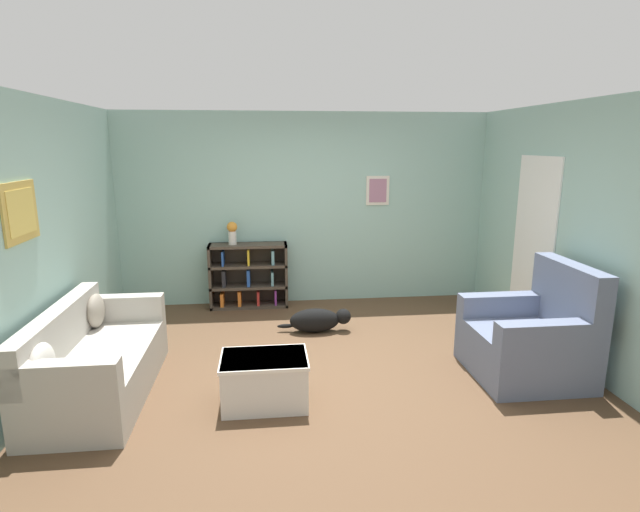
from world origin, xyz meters
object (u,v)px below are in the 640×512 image
(couch, at_px, (94,362))
(dog, at_px, (318,320))
(recliner_chair, at_px, (532,338))
(coffee_table, at_px, (265,379))
(vase, at_px, (232,232))
(bookshelf, at_px, (248,276))

(couch, relative_size, dog, 2.01)
(recliner_chair, distance_m, coffee_table, 2.56)
(recliner_chair, relative_size, coffee_table, 1.49)
(couch, xyz_separation_m, vase, (1.09, 2.33, 0.74))
(couch, height_order, dog, couch)
(couch, xyz_separation_m, recliner_chair, (4.03, -0.05, 0.07))
(vase, bearing_deg, recliner_chair, -39.06)
(bookshelf, height_order, coffee_table, bookshelf)
(recliner_chair, bearing_deg, couch, 179.27)
(vase, bearing_deg, coffee_table, -81.49)
(dog, bearing_deg, couch, -148.84)
(dog, height_order, vase, vase)
(recliner_chair, xyz_separation_m, vase, (-2.94, 2.39, 0.67))
(vase, bearing_deg, dog, -45.62)
(couch, height_order, vase, vase)
(recliner_chair, height_order, vase, vase)
(coffee_table, distance_m, vase, 2.82)
(couch, distance_m, coffee_table, 1.53)
(couch, xyz_separation_m, coffee_table, (1.49, -0.33, -0.07))
(vase, bearing_deg, couch, -115.01)
(couch, xyz_separation_m, dog, (2.12, 1.28, -0.16))
(coffee_table, bearing_deg, bookshelf, 94.38)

